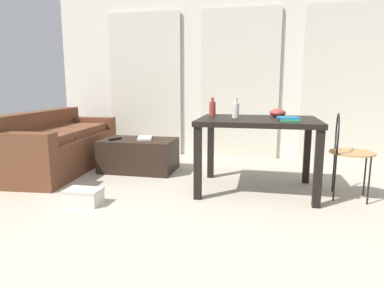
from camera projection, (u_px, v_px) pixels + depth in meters
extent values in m
plane|color=#B2A893|center=(223.00, 196.00, 3.35)|extent=(7.67, 7.67, 0.00)
cube|color=silver|center=(240.00, 72.00, 5.05)|extent=(5.86, 0.10, 2.60)
cube|color=beige|center=(145.00, 85.00, 5.31)|extent=(1.17, 0.03, 2.22)
cube|color=beige|center=(239.00, 85.00, 5.00)|extent=(1.17, 0.03, 2.22)
cube|color=beige|center=(346.00, 85.00, 4.69)|extent=(1.17, 0.03, 2.22)
cube|color=brown|center=(61.00, 153.00, 4.38)|extent=(0.98, 2.01, 0.44)
cube|color=brown|center=(37.00, 124.00, 4.35)|extent=(0.37, 1.96, 0.32)
cube|color=brown|center=(88.00, 123.00, 5.19)|extent=(0.82, 0.27, 0.17)
cube|color=brown|center=(17.00, 141.00, 3.47)|extent=(0.82, 0.27, 0.17)
cube|color=brown|center=(81.00, 128.00, 4.84)|extent=(0.61, 0.54, 0.10)
cube|color=brown|center=(64.00, 133.00, 4.33)|extent=(0.61, 0.54, 0.10)
cube|color=brown|center=(41.00, 139.00, 3.82)|extent=(0.61, 0.54, 0.10)
cube|color=black|center=(139.00, 155.00, 4.32)|extent=(0.93, 0.59, 0.41)
cube|color=black|center=(258.00, 121.00, 3.40)|extent=(1.20, 0.90, 0.05)
cube|color=black|center=(198.00, 163.00, 3.20)|extent=(0.07, 0.07, 0.71)
cube|color=black|center=(318.00, 169.00, 2.97)|extent=(0.07, 0.07, 0.71)
cube|color=black|center=(211.00, 148.00, 3.97)|extent=(0.07, 0.07, 0.71)
cube|color=black|center=(307.00, 152.00, 3.74)|extent=(0.07, 0.07, 0.71)
cylinder|color=#B7844C|center=(352.00, 153.00, 3.21)|extent=(0.42, 0.42, 0.02)
cylinder|color=black|center=(369.00, 181.00, 3.06)|extent=(0.02, 0.02, 0.45)
cylinder|color=black|center=(365.00, 173.00, 3.33)|extent=(0.02, 0.02, 0.45)
cylinder|color=black|center=(335.00, 178.00, 3.17)|extent=(0.02, 0.02, 0.45)
cylinder|color=black|center=(334.00, 171.00, 3.43)|extent=(0.02, 0.02, 0.45)
torus|color=black|center=(337.00, 134.00, 3.23)|extent=(0.08, 0.41, 0.41)
cylinder|color=black|center=(337.00, 145.00, 3.08)|extent=(0.02, 0.02, 0.16)
cylinder|color=black|center=(336.00, 140.00, 3.41)|extent=(0.02, 0.02, 0.16)
cylinder|color=beige|center=(236.00, 111.00, 3.45)|extent=(0.07, 0.07, 0.15)
cylinder|color=beige|center=(236.00, 101.00, 3.43)|extent=(0.04, 0.04, 0.06)
cylinder|color=#99332D|center=(212.00, 109.00, 3.69)|extent=(0.07, 0.07, 0.15)
cylinder|color=#99332D|center=(213.00, 100.00, 3.68)|extent=(0.03, 0.03, 0.05)
ellipsoid|color=#9E3833|center=(278.00, 113.00, 3.55)|extent=(0.17, 0.17, 0.09)
cube|color=#2D7F56|center=(288.00, 120.00, 3.18)|extent=(0.20, 0.31, 0.02)
cube|color=#1E668C|center=(289.00, 118.00, 3.17)|extent=(0.22, 0.23, 0.02)
cube|color=black|center=(115.00, 139.00, 4.24)|extent=(0.11, 0.18, 0.02)
cube|color=silver|center=(145.00, 138.00, 4.30)|extent=(0.25, 0.34, 0.03)
cube|color=beige|center=(84.00, 198.00, 3.10)|extent=(0.32, 0.21, 0.12)
cube|color=beige|center=(83.00, 190.00, 3.09)|extent=(0.33, 0.21, 0.02)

